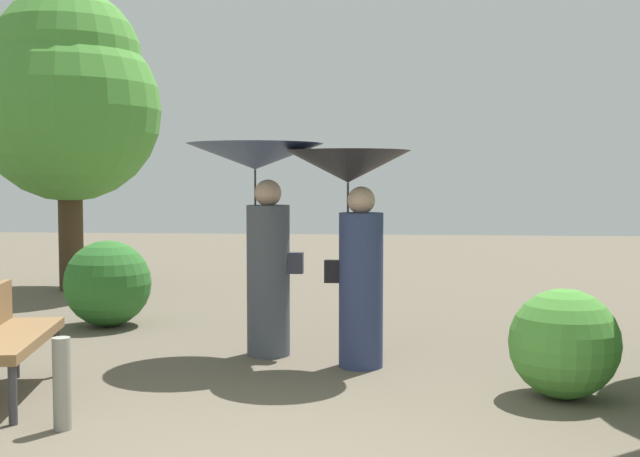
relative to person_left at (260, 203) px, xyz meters
The scene contains 7 objects.
person_left is the anchor object (origin of this frame).
person_right 0.99m from the person_left, 23.80° to the right, with size 1.11×1.11×1.93m.
park_bench 2.59m from the person_left, 134.96° to the right, with size 0.77×1.57×0.83m.
tree_near_left 5.67m from the person_left, 130.91° to the left, with size 2.74×2.74×4.53m.
bush_path_left 2.57m from the person_left, 146.59° to the left, with size 0.98×0.98×0.98m, color #2D6B28.
bush_path_right 3.05m from the person_left, 26.69° to the right, with size 0.84×0.84×0.84m, color #4C9338.
path_marker_post 2.81m from the person_left, 111.74° to the right, with size 0.12×0.12×0.62m, color gray.
Camera 1 is at (0.73, -4.17, 1.68)m, focal length 44.77 mm.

